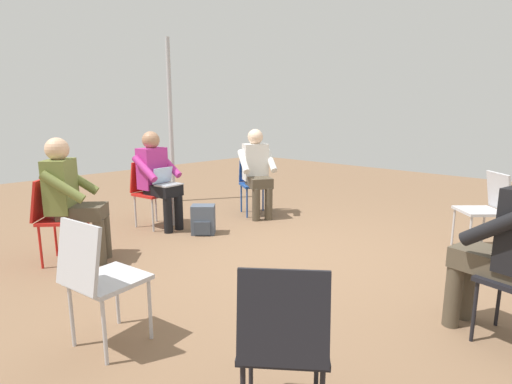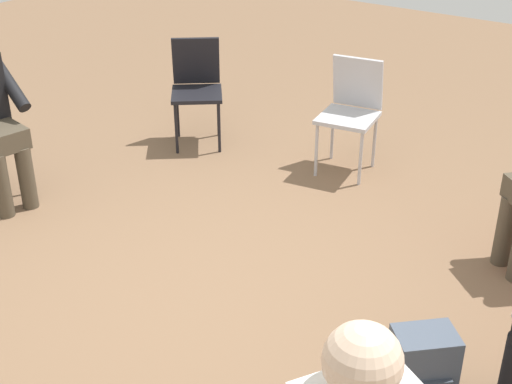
{
  "view_description": "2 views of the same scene",
  "coord_description": "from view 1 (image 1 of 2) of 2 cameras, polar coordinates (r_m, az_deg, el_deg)",
  "views": [
    {
      "loc": [
        2.95,
        2.5,
        1.47
      ],
      "look_at": [
        0.39,
        0.05,
        0.76
      ],
      "focal_mm": 28.0,
      "sensor_mm": 36.0,
      "label": 1
    },
    {
      "loc": [
        -2.52,
        -2.05,
        2.4
      ],
      "look_at": [
        0.14,
        -0.19,
        0.69
      ],
      "focal_mm": 50.0,
      "sensor_mm": 36.0,
      "label": 2
    }
  ],
  "objects": [
    {
      "name": "ground_plane",
      "position": [
        4.14,
        3.23,
        -9.55
      ],
      "size": [
        14.0,
        14.0,
        0.0
      ],
      "primitive_type": "plane",
      "color": "brown"
    },
    {
      "name": "chair_southeast",
      "position": [
        4.38,
        -26.72,
        -2.8
      ],
      "size": [
        0.59,
        0.58,
        0.85
      ],
      "rotation": [
        0.0,
        0.0,
        0.84
      ],
      "color": "red",
      "rests_on": "ground"
    },
    {
      "name": "chair_northwest",
      "position": [
        4.92,
        30.06,
        -1.68
      ],
      "size": [
        0.58,
        0.58,
        0.85
      ],
      "rotation": [
        0.0,
        0.0,
        -2.36
      ],
      "color": "#B7B7BC",
      "rests_on": "ground"
    },
    {
      "name": "chair_northeast",
      "position": [
        1.89,
        3.91,
        -19.96
      ],
      "size": [
        0.58,
        0.58,
        0.85
      ],
      "rotation": [
        0.0,
        0.0,
        2.25
      ],
      "color": "black",
      "rests_on": "ground"
    },
    {
      "name": "chair_southwest",
      "position": [
        5.86,
        -0.3,
        1.73
      ],
      "size": [
        0.56,
        0.57,
        0.85
      ],
      "rotation": [
        0.0,
        0.0,
        -0.53
      ],
      "color": "#1E4799",
      "rests_on": "ground"
    },
    {
      "name": "chair_south",
      "position": [
        5.37,
        -14.96,
        0.46
      ],
      "size": [
        0.45,
        0.49,
        0.85
      ],
      "rotation": [
        0.0,
        0.0,
        0.14
      ],
      "color": "red",
      "rests_on": "ground"
    },
    {
      "name": "chair_east",
      "position": [
        2.68,
        -21.66,
        -10.9
      ],
      "size": [
        0.49,
        0.46,
        0.85
      ],
      "rotation": [
        0.0,
        0.0,
        1.73
      ],
      "color": "#B7B7BC",
      "rests_on": "ground"
    },
    {
      "name": "person_with_laptop",
      "position": [
        5.21,
        -13.88,
        2.38
      ],
      "size": [
        0.54,
        0.56,
        1.24
      ],
      "rotation": [
        0.0,
        0.0,
        0.14
      ],
      "color": "black",
      "rests_on": "ground"
    },
    {
      "name": "person_in_black",
      "position": [
        2.99,
        32.37,
        -5.59
      ],
      "size": [
        0.56,
        0.56,
        1.24
      ],
      "rotation": [
        0.0,
        0.0,
        2.95
      ],
      "color": "#4C4233",
      "rests_on": "ground"
    },
    {
      "name": "person_in_white",
      "position": [
        5.67,
        0.16,
        3.43
      ],
      "size": [
        0.62,
        0.63,
        1.24
      ],
      "rotation": [
        0.0,
        0.0,
        -0.53
      ],
      "color": "#4C4233",
      "rests_on": "ground"
    },
    {
      "name": "person_in_olive",
      "position": [
        4.28,
        -24.89,
        -0.23
      ],
      "size": [
        0.63,
        0.63,
        1.24
      ],
      "rotation": [
        0.0,
        0.0,
        0.84
      ],
      "color": "#4C4233",
      "rests_on": "ground"
    },
    {
      "name": "backpack_near_laptop_user",
      "position": [
        4.96,
        -7.54,
        -4.17
      ],
      "size": [
        0.34,
        0.34,
        0.36
      ],
      "rotation": [
        0.0,
        0.0,
        5.47
      ],
      "color": "#475160",
      "rests_on": "ground"
    },
    {
      "name": "tent_pole_far",
      "position": [
        6.72,
        -12.09,
        9.73
      ],
      "size": [
        0.07,
        0.07,
        2.63
      ],
      "primitive_type": "cylinder",
      "color": "#B2B2B7",
      "rests_on": "ground"
    }
  ]
}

